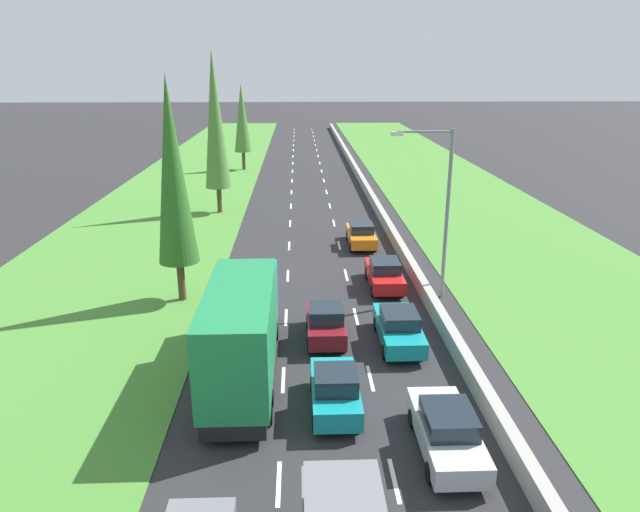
{
  "coord_description": "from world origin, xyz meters",
  "views": [
    {
      "loc": [
        -1.05,
        0.79,
        11.92
      ],
      "look_at": [
        0.23,
        34.19,
        0.83
      ],
      "focal_mm": 32.16,
      "sensor_mm": 36.0,
      "label": 1
    }
  ],
  "objects_px": {
    "maroon_hatchback_centre_lane": "(326,323)",
    "poplar_tree_second": "(173,173)",
    "teal_sedan_right_lane": "(399,327)",
    "green_box_truck_left_lane": "(243,329)",
    "poplar_tree_third": "(215,120)",
    "poplar_tree_fourth": "(242,118)",
    "teal_hatchback_centre_lane": "(335,390)",
    "orange_sedan_right_lane": "(361,234)",
    "silver_sedan_right_lane": "(447,431)",
    "street_light_mast": "(441,203)",
    "red_sedan_right_lane": "(384,274)"
  },
  "relations": [
    {
      "from": "street_light_mast",
      "to": "green_box_truck_left_lane",
      "type": "bearing_deg",
      "value": -139.28
    },
    {
      "from": "teal_sedan_right_lane",
      "to": "red_sedan_right_lane",
      "type": "height_order",
      "value": "same"
    },
    {
      "from": "teal_hatchback_centre_lane",
      "to": "green_box_truck_left_lane",
      "type": "height_order",
      "value": "green_box_truck_left_lane"
    },
    {
      "from": "teal_sedan_right_lane",
      "to": "street_light_mast",
      "type": "xyz_separation_m",
      "value": [
        2.95,
        5.45,
        4.42
      ]
    },
    {
      "from": "silver_sedan_right_lane",
      "to": "poplar_tree_third",
      "type": "bearing_deg",
      "value": 109.3
    },
    {
      "from": "orange_sedan_right_lane",
      "to": "maroon_hatchback_centre_lane",
      "type": "relative_size",
      "value": 1.15
    },
    {
      "from": "orange_sedan_right_lane",
      "to": "teal_hatchback_centre_lane",
      "type": "height_order",
      "value": "teal_hatchback_centre_lane"
    },
    {
      "from": "red_sedan_right_lane",
      "to": "poplar_tree_fourth",
      "type": "xyz_separation_m",
      "value": [
        -11.36,
        39.37,
        5.27
      ]
    },
    {
      "from": "maroon_hatchback_centre_lane",
      "to": "poplar_tree_third",
      "type": "bearing_deg",
      "value": 108.0
    },
    {
      "from": "red_sedan_right_lane",
      "to": "silver_sedan_right_lane",
      "type": "bearing_deg",
      "value": -90.48
    },
    {
      "from": "silver_sedan_right_lane",
      "to": "red_sedan_right_lane",
      "type": "xyz_separation_m",
      "value": [
        0.12,
        14.67,
        0.0
      ]
    },
    {
      "from": "maroon_hatchback_centre_lane",
      "to": "teal_hatchback_centre_lane",
      "type": "bearing_deg",
      "value": -89.34
    },
    {
      "from": "orange_sedan_right_lane",
      "to": "poplar_tree_second",
      "type": "bearing_deg",
      "value": -138.34
    },
    {
      "from": "teal_sedan_right_lane",
      "to": "green_box_truck_left_lane",
      "type": "height_order",
      "value": "green_box_truck_left_lane"
    },
    {
      "from": "teal_hatchback_centre_lane",
      "to": "orange_sedan_right_lane",
      "type": "bearing_deg",
      "value": 81.28
    },
    {
      "from": "silver_sedan_right_lane",
      "to": "street_light_mast",
      "type": "xyz_separation_m",
      "value": [
        2.69,
        13.13,
        4.42
      ]
    },
    {
      "from": "maroon_hatchback_centre_lane",
      "to": "poplar_tree_second",
      "type": "bearing_deg",
      "value": 146.31
    },
    {
      "from": "poplar_tree_third",
      "to": "poplar_tree_fourth",
      "type": "relative_size",
      "value": 1.32
    },
    {
      "from": "poplar_tree_third",
      "to": "street_light_mast",
      "type": "xyz_separation_m",
      "value": [
        14.11,
        -19.49,
        -2.49
      ]
    },
    {
      "from": "poplar_tree_third",
      "to": "poplar_tree_fourth",
      "type": "distance_m",
      "value": 21.49
    },
    {
      "from": "poplar_tree_third",
      "to": "poplar_tree_fourth",
      "type": "xyz_separation_m",
      "value": [
        0.18,
        21.43,
        -1.64
      ]
    },
    {
      "from": "teal_hatchback_centre_lane",
      "to": "street_light_mast",
      "type": "bearing_deg",
      "value": 60.01
    },
    {
      "from": "silver_sedan_right_lane",
      "to": "orange_sedan_right_lane",
      "type": "height_order",
      "value": "same"
    },
    {
      "from": "poplar_tree_second",
      "to": "poplar_tree_third",
      "type": "relative_size",
      "value": 0.87
    },
    {
      "from": "teal_hatchback_centre_lane",
      "to": "street_light_mast",
      "type": "xyz_separation_m",
      "value": [
        6.13,
        10.61,
        4.4
      ]
    },
    {
      "from": "poplar_tree_third",
      "to": "orange_sedan_right_lane",
      "type": "bearing_deg",
      "value": -42.02
    },
    {
      "from": "silver_sedan_right_lane",
      "to": "orange_sedan_right_lane",
      "type": "xyz_separation_m",
      "value": [
        -0.35,
        22.64,
        0.0
      ]
    },
    {
      "from": "teal_sedan_right_lane",
      "to": "teal_hatchback_centre_lane",
      "type": "height_order",
      "value": "teal_hatchback_centre_lane"
    },
    {
      "from": "silver_sedan_right_lane",
      "to": "poplar_tree_second",
      "type": "bearing_deg",
      "value": 129.66
    },
    {
      "from": "red_sedan_right_lane",
      "to": "poplar_tree_fourth",
      "type": "distance_m",
      "value": 41.32
    },
    {
      "from": "red_sedan_right_lane",
      "to": "maroon_hatchback_centre_lane",
      "type": "xyz_separation_m",
      "value": [
        -3.62,
        -6.44,
        0.02
      ]
    },
    {
      "from": "green_box_truck_left_lane",
      "to": "maroon_hatchback_centre_lane",
      "type": "relative_size",
      "value": 2.41
    },
    {
      "from": "maroon_hatchback_centre_lane",
      "to": "poplar_tree_fourth",
      "type": "xyz_separation_m",
      "value": [
        -7.74,
        45.81,
        5.25
      ]
    },
    {
      "from": "red_sedan_right_lane",
      "to": "poplar_tree_second",
      "type": "xyz_separation_m",
      "value": [
        -11.07,
        -1.47,
        6.06
      ]
    },
    {
      "from": "red_sedan_right_lane",
      "to": "poplar_tree_third",
      "type": "height_order",
      "value": "poplar_tree_third"
    },
    {
      "from": "poplar_tree_second",
      "to": "poplar_tree_third",
      "type": "distance_m",
      "value": 19.43
    },
    {
      "from": "green_box_truck_left_lane",
      "to": "poplar_tree_third",
      "type": "distance_m",
      "value": 28.65
    },
    {
      "from": "silver_sedan_right_lane",
      "to": "street_light_mast",
      "type": "height_order",
      "value": "street_light_mast"
    },
    {
      "from": "orange_sedan_right_lane",
      "to": "street_light_mast",
      "type": "relative_size",
      "value": 0.5
    },
    {
      "from": "orange_sedan_right_lane",
      "to": "poplar_tree_fourth",
      "type": "height_order",
      "value": "poplar_tree_fourth"
    },
    {
      "from": "silver_sedan_right_lane",
      "to": "poplar_tree_second",
      "type": "xyz_separation_m",
      "value": [
        -10.95,
        13.21,
        6.06
      ]
    },
    {
      "from": "poplar_tree_fourth",
      "to": "orange_sedan_right_lane",
      "type": "bearing_deg",
      "value": -70.87
    },
    {
      "from": "silver_sedan_right_lane",
      "to": "poplar_tree_second",
      "type": "distance_m",
      "value": 18.19
    },
    {
      "from": "maroon_hatchback_centre_lane",
      "to": "street_light_mast",
      "type": "xyz_separation_m",
      "value": [
        6.19,
        4.89,
        4.4
      ]
    },
    {
      "from": "teal_sedan_right_lane",
      "to": "poplar_tree_fourth",
      "type": "height_order",
      "value": "poplar_tree_fourth"
    },
    {
      "from": "silver_sedan_right_lane",
      "to": "teal_sedan_right_lane",
      "type": "relative_size",
      "value": 1.0
    },
    {
      "from": "red_sedan_right_lane",
      "to": "orange_sedan_right_lane",
      "type": "height_order",
      "value": "same"
    },
    {
      "from": "poplar_tree_second",
      "to": "poplar_tree_fourth",
      "type": "height_order",
      "value": "poplar_tree_second"
    },
    {
      "from": "orange_sedan_right_lane",
      "to": "green_box_truck_left_lane",
      "type": "bearing_deg",
      "value": -110.27
    },
    {
      "from": "teal_hatchback_centre_lane",
      "to": "poplar_tree_fourth",
      "type": "bearing_deg",
      "value": 98.62
    }
  ]
}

